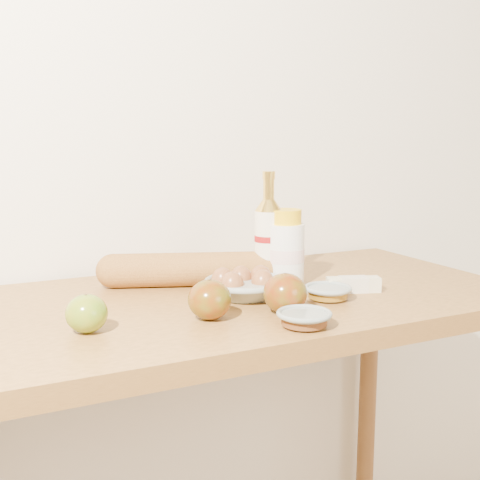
# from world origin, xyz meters

# --- Properties ---
(back_wall) EXTENTS (3.50, 0.02, 2.60)m
(back_wall) POSITION_xyz_m (0.00, 1.51, 1.30)
(back_wall) COLOR white
(back_wall) RESTS_ON ground
(table) EXTENTS (1.20, 0.60, 0.90)m
(table) POSITION_xyz_m (0.00, 1.18, 0.78)
(table) COLOR #A77335
(table) RESTS_ON ground
(bourbon_bottle) EXTENTS (0.08, 0.08, 0.25)m
(bourbon_bottle) POSITION_xyz_m (0.11, 1.24, 1.00)
(bourbon_bottle) COLOR white
(bourbon_bottle) RESTS_ON table
(cream_bottle) EXTENTS (0.10, 0.10, 0.17)m
(cream_bottle) POSITION_xyz_m (0.14, 1.22, 0.98)
(cream_bottle) COLOR white
(cream_bottle) RESTS_ON table
(egg_bowl) EXTENTS (0.19, 0.19, 0.06)m
(egg_bowl) POSITION_xyz_m (0.01, 1.16, 0.92)
(egg_bowl) COLOR #909D97
(egg_bowl) RESTS_ON table
(baguette) EXTENTS (0.44, 0.22, 0.07)m
(baguette) POSITION_xyz_m (-0.03, 1.29, 0.94)
(baguette) COLOR #A97233
(baguette) RESTS_ON table
(apple_yellowgreen) EXTENTS (0.08, 0.08, 0.06)m
(apple_yellowgreen) POSITION_xyz_m (-0.32, 1.07, 0.93)
(apple_yellowgreen) COLOR olive
(apple_yellowgreen) RESTS_ON table
(apple_redgreen_front) EXTENTS (0.09, 0.09, 0.07)m
(apple_redgreen_front) POSITION_xyz_m (-0.11, 1.05, 0.94)
(apple_redgreen_front) COLOR maroon
(apple_redgreen_front) RESTS_ON table
(apple_redgreen_right) EXTENTS (0.11, 0.11, 0.08)m
(apple_redgreen_right) POSITION_xyz_m (0.03, 1.03, 0.94)
(apple_redgreen_right) COLOR maroon
(apple_redgreen_right) RESTS_ON table
(sugar_bowl) EXTENTS (0.10, 0.10, 0.03)m
(sugar_bowl) POSITION_xyz_m (0.02, 0.94, 0.91)
(sugar_bowl) COLOR gray
(sugar_bowl) RESTS_ON table
(syrup_bowl) EXTENTS (0.11, 0.11, 0.03)m
(syrup_bowl) POSITION_xyz_m (0.16, 1.07, 0.91)
(syrup_bowl) COLOR gray
(syrup_bowl) RESTS_ON table
(butter_stick) EXTENTS (0.12, 0.07, 0.03)m
(butter_stick) POSITION_xyz_m (0.24, 1.10, 0.92)
(butter_stick) COLOR beige
(butter_stick) RESTS_ON table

